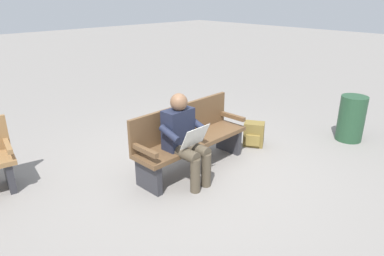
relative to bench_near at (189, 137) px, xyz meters
name	(u,v)px	position (x,y,z in m)	size (l,w,h in m)	color
ground_plane	(193,168)	(0.00, 0.07, -0.46)	(40.00, 40.00, 0.00)	gray
bench_near	(189,137)	(0.00, 0.00, 0.00)	(1.82, 0.55, 0.90)	brown
person_seated	(184,137)	(0.32, 0.25, 0.17)	(0.58, 0.58, 1.18)	#1E2338
backpack	(254,134)	(-1.26, 0.17, -0.27)	(0.36, 0.39, 0.39)	brown
trash_bin	(351,118)	(-2.62, 1.14, -0.08)	(0.42, 0.42, 0.76)	#23472D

